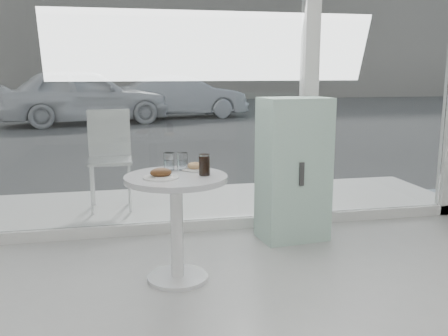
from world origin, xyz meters
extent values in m
cube|color=silver|center=(0.00, 3.00, 0.05)|extent=(5.00, 0.12, 0.10)
cube|color=silver|center=(0.90, 3.00, 1.50)|extent=(0.14, 0.14, 3.00)
cube|color=white|center=(-0.77, 3.00, 1.40)|extent=(3.21, 0.02, 2.60)
cube|color=white|center=(1.67, 3.00, 1.40)|extent=(1.41, 0.02, 2.60)
cylinder|color=white|center=(-0.50, 1.90, 0.01)|extent=(0.44, 0.44, 0.03)
cylinder|color=white|center=(-0.50, 1.90, 0.37)|extent=(0.09, 0.09, 0.70)
cylinder|color=silver|center=(-0.50, 1.90, 0.75)|extent=(0.72, 0.72, 0.04)
cube|color=silver|center=(0.00, 3.80, 0.03)|extent=(5.60, 1.60, 0.05)
cube|color=#353535|center=(0.00, 16.00, 0.00)|extent=(40.00, 24.00, 0.00)
cube|color=#9C9489|center=(0.00, 25.00, 4.00)|extent=(40.00, 2.00, 8.00)
cube|color=#90B8A6|center=(0.62, 2.60, 0.63)|extent=(0.62, 0.45, 1.26)
cube|color=#333333|center=(0.62, 2.39, 0.63)|extent=(0.04, 0.02, 0.20)
cylinder|color=white|center=(-1.16, 3.57, 0.30)|extent=(0.03, 0.03, 0.50)
cylinder|color=white|center=(-0.79, 3.57, 0.30)|extent=(0.03, 0.03, 0.50)
cylinder|color=white|center=(-1.16, 3.95, 0.30)|extent=(0.03, 0.03, 0.50)
cylinder|color=white|center=(-0.78, 3.94, 0.30)|extent=(0.03, 0.03, 0.50)
cube|color=white|center=(-0.97, 3.76, 0.56)|extent=(0.45, 0.45, 0.03)
cube|color=white|center=(-0.97, 3.97, 0.83)|extent=(0.45, 0.02, 0.50)
imported|color=white|center=(-1.74, 13.01, 0.78)|extent=(4.88, 2.81, 1.56)
imported|color=#A3A6AB|center=(1.10, 14.22, 0.67)|extent=(4.20, 2.00, 1.33)
cylinder|color=silver|center=(-0.61, 1.83, 0.78)|extent=(0.24, 0.24, 0.01)
cube|color=white|center=(-0.59, 1.82, 0.79)|extent=(0.12, 0.11, 0.00)
ellipsoid|color=#3D2010|center=(-0.61, 1.83, 0.81)|extent=(0.15, 0.12, 0.06)
ellipsoid|color=#3D2010|center=(-0.57, 1.85, 0.81)|extent=(0.07, 0.07, 0.04)
cylinder|color=silver|center=(-0.33, 2.06, 0.78)|extent=(0.20, 0.20, 0.01)
torus|color=tan|center=(-0.33, 2.06, 0.80)|extent=(0.12, 0.12, 0.04)
cylinder|color=white|center=(-0.52, 2.12, 0.83)|extent=(0.08, 0.08, 0.13)
cylinder|color=white|center=(-0.52, 2.12, 0.81)|extent=(0.07, 0.07, 0.07)
cylinder|color=white|center=(-0.43, 2.10, 0.83)|extent=(0.08, 0.08, 0.13)
cylinder|color=white|center=(-0.43, 2.10, 0.81)|extent=(0.07, 0.07, 0.07)
cylinder|color=white|center=(-0.30, 1.87, 0.84)|extent=(0.08, 0.08, 0.15)
cylinder|color=black|center=(-0.30, 1.87, 0.84)|extent=(0.07, 0.07, 0.13)
camera|label=1|loc=(-0.88, -1.49, 1.49)|focal=40.00mm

